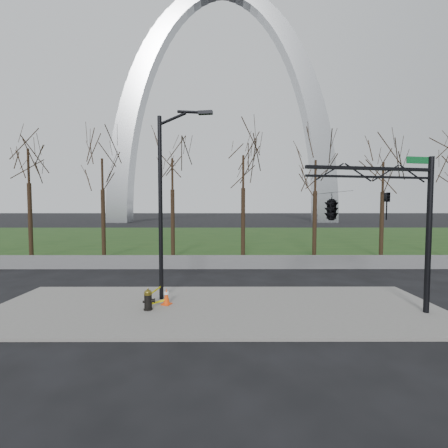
{
  "coord_description": "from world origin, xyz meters",
  "views": [
    {
      "loc": [
        0.28,
        -11.84,
        4.07
      ],
      "look_at": [
        0.31,
        2.0,
        3.34
      ],
      "focal_mm": 23.8,
      "sensor_mm": 36.0,
      "label": 1
    }
  ],
  "objects_px": {
    "street_light": "(165,194)",
    "traffic_signal_mast": "(351,206)",
    "fire_hydrant": "(148,300)",
    "traffic_cone": "(166,296)"
  },
  "relations": [
    {
      "from": "traffic_signal_mast",
      "to": "fire_hydrant",
      "type": "bearing_deg",
      "value": 163.62
    },
    {
      "from": "fire_hydrant",
      "to": "traffic_cone",
      "type": "bearing_deg",
      "value": 37.12
    },
    {
      "from": "traffic_cone",
      "to": "street_light",
      "type": "relative_size",
      "value": 0.08
    },
    {
      "from": "street_light",
      "to": "traffic_signal_mast",
      "type": "bearing_deg",
      "value": -9.06
    },
    {
      "from": "traffic_cone",
      "to": "street_light",
      "type": "distance_m",
      "value": 4.32
    },
    {
      "from": "fire_hydrant",
      "to": "street_light",
      "type": "bearing_deg",
      "value": 61.89
    },
    {
      "from": "fire_hydrant",
      "to": "traffic_cone",
      "type": "relative_size",
      "value": 1.25
    },
    {
      "from": "street_light",
      "to": "traffic_signal_mast",
      "type": "relative_size",
      "value": 1.37
    },
    {
      "from": "fire_hydrant",
      "to": "street_light",
      "type": "xyz_separation_m",
      "value": [
        0.44,
        1.38,
        4.2
      ]
    },
    {
      "from": "traffic_signal_mast",
      "to": "street_light",
      "type": "bearing_deg",
      "value": 152.56
    }
  ]
}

